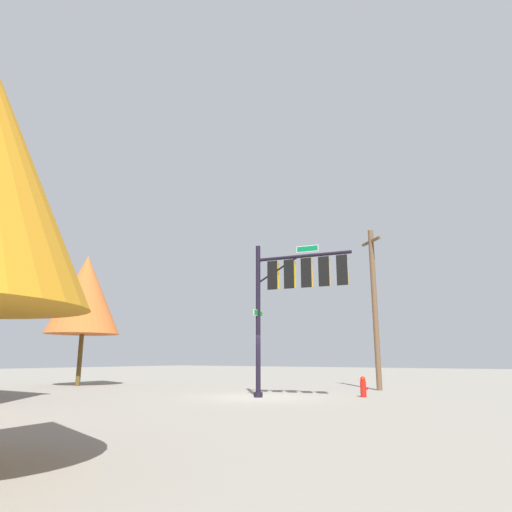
% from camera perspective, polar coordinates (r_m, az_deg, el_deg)
% --- Properties ---
extents(ground_plane, '(120.00, 120.00, 0.00)m').
position_cam_1_polar(ground_plane, '(19.25, 0.28, -17.41)').
color(ground_plane, gray).
extents(signal_pole_assembly, '(4.20, 1.47, 6.35)m').
position_cam_1_polar(signal_pole_assembly, '(18.86, 5.19, -3.43)').
color(signal_pole_assembly, black).
rests_on(signal_pole_assembly, ground_plane).
extents(utility_pole, '(1.43, 1.28, 8.22)m').
position_cam_1_polar(utility_pole, '(24.19, 14.76, -5.96)').
color(utility_pole, brown).
rests_on(utility_pole, ground_plane).
extents(fire_hydrant, '(0.33, 0.24, 0.83)m').
position_cam_1_polar(fire_hydrant, '(19.73, 13.39, -15.77)').
color(fire_hydrant, red).
rests_on(fire_hydrant, ground_plane).
extents(tree_near, '(4.24, 4.24, 7.66)m').
position_cam_1_polar(tree_near, '(29.10, -20.77, -4.57)').
color(tree_near, '#50401B').
rests_on(tree_near, ground_plane).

